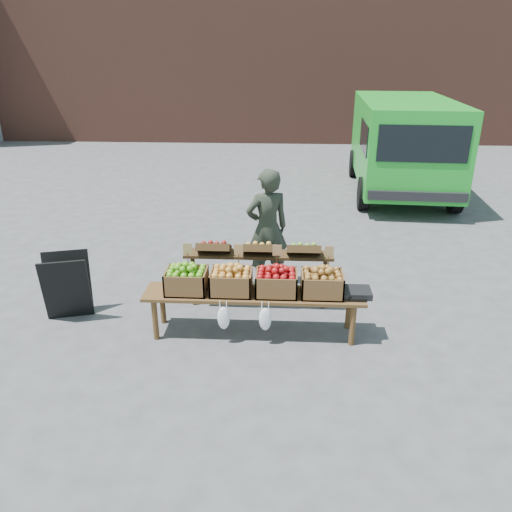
# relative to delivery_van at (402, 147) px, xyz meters

# --- Properties ---
(ground) EXTENTS (80.00, 80.00, 0.00)m
(ground) POSITION_rel_delivery_van_xyz_m (-3.66, -6.41, -1.11)
(ground) COLOR #4A4A4D
(delivery_van) EXTENTS (2.58, 5.10, 2.23)m
(delivery_van) POSITION_rel_delivery_van_xyz_m (0.00, 0.00, 0.00)
(delivery_van) COLOR green
(delivery_van) RESTS_ON ground
(vendor) EXTENTS (0.76, 0.64, 1.79)m
(vendor) POSITION_rel_delivery_van_xyz_m (-3.08, -5.40, -0.22)
(vendor) COLOR #252C21
(vendor) RESTS_ON ground
(chalkboard_sign) EXTENTS (0.66, 0.47, 0.89)m
(chalkboard_sign) POSITION_rel_delivery_van_xyz_m (-5.68, -6.55, -0.67)
(chalkboard_sign) COLOR black
(chalkboard_sign) RESTS_ON ground
(back_table) EXTENTS (2.10, 0.44, 1.04)m
(back_table) POSITION_rel_delivery_van_xyz_m (-3.17, -6.12, -0.59)
(back_table) COLOR #3B2814
(back_table) RESTS_ON ground
(display_bench) EXTENTS (2.70, 0.56, 0.57)m
(display_bench) POSITION_rel_delivery_van_xyz_m (-3.20, -6.84, -0.83)
(display_bench) COLOR #51361B
(display_bench) RESTS_ON ground
(crate_golden_apples) EXTENTS (0.50, 0.40, 0.28)m
(crate_golden_apples) POSITION_rel_delivery_van_xyz_m (-4.02, -6.84, -0.40)
(crate_golden_apples) COLOR #4A961B
(crate_golden_apples) RESTS_ON display_bench
(crate_russet_pears) EXTENTS (0.50, 0.40, 0.28)m
(crate_russet_pears) POSITION_rel_delivery_van_xyz_m (-3.47, -6.84, -0.40)
(crate_russet_pears) COLOR #B08F32
(crate_russet_pears) RESTS_ON display_bench
(crate_red_apples) EXTENTS (0.50, 0.40, 0.28)m
(crate_red_apples) POSITION_rel_delivery_van_xyz_m (-2.92, -6.84, -0.40)
(crate_red_apples) COLOR maroon
(crate_red_apples) RESTS_ON display_bench
(crate_green_apples) EXTENTS (0.50, 0.40, 0.28)m
(crate_green_apples) POSITION_rel_delivery_van_xyz_m (-2.37, -6.84, -0.40)
(crate_green_apples) COLOR olive
(crate_green_apples) RESTS_ON display_bench
(weighing_scale) EXTENTS (0.34, 0.30, 0.08)m
(weighing_scale) POSITION_rel_delivery_van_xyz_m (-1.95, -6.84, -0.50)
(weighing_scale) COLOR black
(weighing_scale) RESTS_ON display_bench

